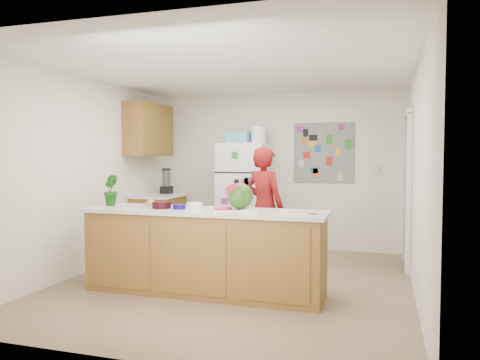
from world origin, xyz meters
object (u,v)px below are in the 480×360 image
(refrigerator, at_px, (244,197))
(person, at_px, (264,207))
(watermelon, at_px, (240,196))
(cherry_bowl, at_px, (162,205))

(refrigerator, height_order, person, refrigerator)
(refrigerator, distance_m, watermelon, 2.43)
(person, xyz_separation_m, cherry_bowl, (-0.82, -1.39, 0.14))
(watermelon, bearing_deg, person, 92.77)
(refrigerator, xyz_separation_m, watermelon, (0.65, -2.33, 0.22))
(refrigerator, relative_size, person, 1.05)
(refrigerator, distance_m, person, 1.18)
(watermelon, relative_size, cherry_bowl, 1.35)
(cherry_bowl, bearing_deg, refrigerator, 84.43)
(refrigerator, xyz_separation_m, cherry_bowl, (-0.24, -2.42, 0.11))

